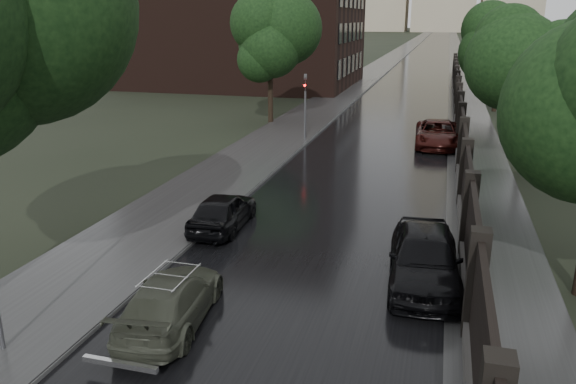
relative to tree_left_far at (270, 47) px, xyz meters
The scene contains 12 objects.
road 160.29m from the tree_left_far, 87.14° to the left, with size 8.00×420.00×0.02m, color black.
sidewalk_left 160.10m from the tree_left_far, 89.28° to the left, with size 4.00×420.00×0.16m, color #2D2D2D.
verge_right 160.65m from the tree_left_far, 85.18° to the left, with size 3.00×420.00×0.08m, color #2D2D2D.
fence_right 13.44m from the tree_left_far, ahead, with size 0.45×75.72×2.70m.
tree_left_far is the anchor object (origin of this frame).
tree_right_b 17.45m from the tree_left_far, 27.30° to the right, with size 4.08×4.08×7.01m.
tree_right_c 18.45m from the tree_left_far, 32.83° to the left, with size 4.08×4.08×7.01m.
traffic_light 6.84m from the tree_left_far, 53.53° to the right, with size 0.16×0.32×4.00m.
volga_sedan 27.25m from the tree_left_far, 78.01° to the right, with size 1.73×4.25×1.23m, color #404436.
hatchback_left 20.92m from the tree_left_far, 77.55° to the right, with size 1.56×3.87×1.32m, color black.
car_right_near 25.60m from the tree_left_far, 63.13° to the right, with size 1.93×4.79×1.63m, color black.
car_right_far 13.00m from the tree_left_far, 20.86° to the right, with size 2.47×5.35×1.49m, color black.
Camera 1 is at (3.55, -7.24, 7.16)m, focal length 35.00 mm.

